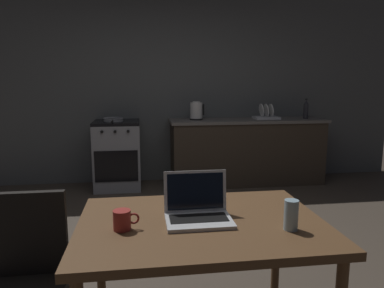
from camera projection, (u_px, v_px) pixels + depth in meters
ground_plane at (183, 265)px, 2.84m from camera, size 12.00×12.00×0.00m
back_wall at (182, 82)px, 5.17m from camera, size 6.40×0.10×2.83m
kitchen_counter at (246, 151)px, 5.11m from camera, size 2.16×0.64×0.91m
stove_oven at (118, 155)px, 4.86m from camera, size 0.60×0.62×0.91m
dining_table at (201, 235)px, 1.79m from camera, size 1.20×0.85×0.74m
chair at (23, 276)px, 1.70m from camera, size 0.40×0.40×0.89m
laptop at (198, 211)px, 1.78m from camera, size 0.32×0.25×0.23m
electric_kettle at (196, 111)px, 4.91m from camera, size 0.20×0.17×0.25m
bottle at (306, 109)px, 5.08m from camera, size 0.07×0.07×0.28m
frying_pan at (113, 119)px, 4.75m from camera, size 0.27×0.44×0.05m
coffee_mug at (123, 220)px, 1.66m from camera, size 0.12×0.08×0.09m
drinking_glass at (291, 215)px, 1.66m from camera, size 0.07×0.07×0.14m
dish_rack at (266, 115)px, 5.06m from camera, size 0.34×0.26×0.21m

